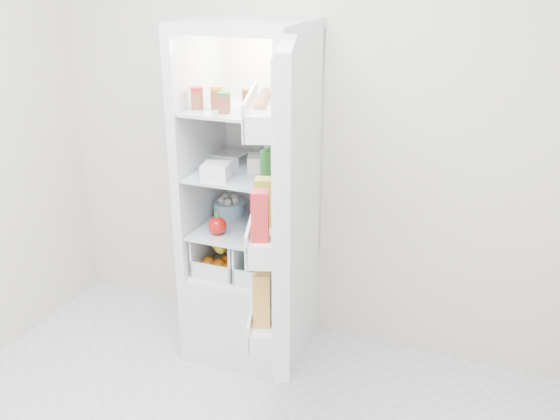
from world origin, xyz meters
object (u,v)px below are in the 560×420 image
at_px(refrigerator, 254,236).
at_px(mushroom_bowl, 229,209).
at_px(fridge_door, 279,213).
at_px(red_cabbage, 263,208).

xyz_separation_m(refrigerator, mushroom_bowl, (-0.17, 0.04, 0.12)).
distance_m(refrigerator, fridge_door, 0.85).
bearing_deg(fridge_door, red_cabbage, 10.15).
xyz_separation_m(refrigerator, red_cabbage, (0.04, 0.03, 0.16)).
bearing_deg(fridge_door, mushroom_bowl, 22.26).
relative_size(refrigerator, red_cabbage, 11.62).
distance_m(red_cabbage, mushroom_bowl, 0.21).
height_order(refrigerator, fridge_door, refrigerator).
height_order(red_cabbage, mushroom_bowl, red_cabbage).
distance_m(mushroom_bowl, fridge_door, 0.92).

